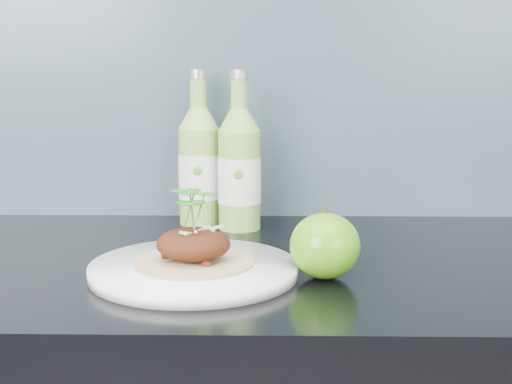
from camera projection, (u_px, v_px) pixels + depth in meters
The scene contains 6 objects.
subway_backsplash at pixel (248, 18), 1.24m from camera, with size 4.00×0.02×0.70m, color #6B91A8.
dinner_plate at pixel (194, 269), 0.93m from camera, with size 0.28×0.28×0.02m.
pork_taco at pixel (193, 242), 0.92m from camera, with size 0.16×0.16×0.10m.
green_apple at pixel (325, 246), 0.91m from camera, with size 0.12×0.12×0.10m.
cider_bottle_left at pixel (199, 166), 1.21m from camera, with size 0.09×0.09×0.26m.
cider_bottle_right at pixel (239, 170), 1.17m from camera, with size 0.09×0.09×0.26m.
Camera 1 is at (0.04, 0.71, 1.17)m, focal length 50.00 mm.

